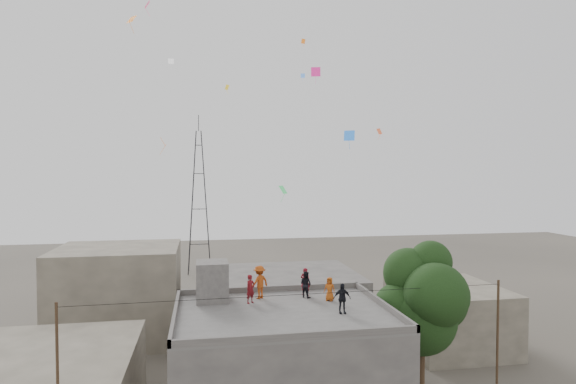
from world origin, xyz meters
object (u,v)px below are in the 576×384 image
object	(u,v)px
tree	(423,301)
transmission_tower	(199,201)
person_dark_adult	(342,298)
stair_head_box	(212,281)
person_red_adult	(305,282)

from	to	relation	value
tree	transmission_tower	distance (m)	41.12
transmission_tower	person_dark_adult	distance (m)	41.38
stair_head_box	transmission_tower	bearing A→B (deg)	91.23
stair_head_box	tree	world-z (taller)	tree
stair_head_box	person_red_adult	distance (m)	4.91
tree	person_red_adult	world-z (taller)	tree
transmission_tower	tree	bearing A→B (deg)	-73.91
tree	stair_head_box	bearing A→B (deg)	169.26
stair_head_box	person_dark_adult	bearing A→B (deg)	-29.94
person_red_adult	person_dark_adult	xyz separation A→B (m)	(0.96, -3.56, -0.03)
person_dark_adult	person_red_adult	bearing A→B (deg)	105.65
stair_head_box	person_dark_adult	world-z (taller)	stair_head_box
tree	person_dark_adult	bearing A→B (deg)	-163.74
stair_head_box	transmission_tower	xyz separation A→B (m)	(-0.80, 37.40, 1.97)
tree	person_red_adult	size ratio (longest dim) A/B	6.20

